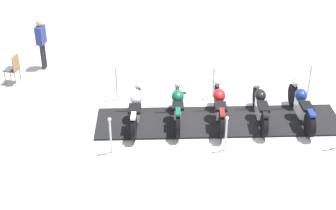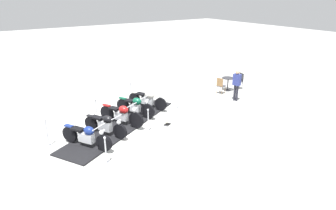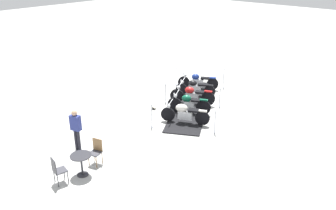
# 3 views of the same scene
# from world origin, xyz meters

# --- Properties ---
(ground_plane) EXTENTS (80.00, 80.00, 0.00)m
(ground_plane) POSITION_xyz_m (0.00, 0.00, 0.00)
(ground_plane) COLOR silver
(display_platform) EXTENTS (4.68, 6.65, 0.05)m
(display_platform) POSITION_xyz_m (0.00, 0.00, 0.03)
(display_platform) COLOR black
(display_platform) RESTS_ON ground_plane
(motorcycle_navy) EXTENTS (2.04, 1.27, 0.96)m
(motorcycle_navy) POSITION_xyz_m (-1.12, 1.96, 0.49)
(motorcycle_navy) COLOR black
(motorcycle_navy) RESTS_ON display_platform
(motorcycle_black) EXTENTS (1.98, 1.10, 0.92)m
(motorcycle_black) POSITION_xyz_m (-0.57, 0.97, 0.49)
(motorcycle_black) COLOR black
(motorcycle_black) RESTS_ON display_platform
(motorcycle_maroon) EXTENTS (2.10, 1.14, 1.04)m
(motorcycle_maroon) POSITION_xyz_m (-0.03, -0.02, 0.54)
(motorcycle_maroon) COLOR black
(motorcycle_maroon) RESTS_ON display_platform
(motorcycle_forest) EXTENTS (1.93, 1.07, 1.02)m
(motorcycle_forest) POSITION_xyz_m (0.52, -1.00, 0.54)
(motorcycle_forest) COLOR black
(motorcycle_forest) RESTS_ON display_platform
(motorcycle_cream) EXTENTS (2.05, 1.16, 0.95)m
(motorcycle_cream) POSITION_xyz_m (1.06, -1.99, 0.54)
(motorcycle_cream) COLOR black
(motorcycle_cream) RESTS_ON display_platform
(stanchion_left_front) EXTENTS (0.30, 0.30, 1.15)m
(stanchion_left_front) POSITION_xyz_m (-0.19, 3.17, 0.41)
(stanchion_left_front) COLOR silver
(stanchion_left_front) RESTS_ON ground_plane
(stanchion_right_front) EXTENTS (0.36, 0.36, 1.05)m
(stanchion_right_front) POSITION_xyz_m (-2.60, 1.82, 0.31)
(stanchion_right_front) COLOR silver
(stanchion_right_front) RESTS_ON ground_plane
(stanchion_right_mid) EXTENTS (0.33, 0.33, 1.02)m
(stanchion_right_mid) POSITION_xyz_m (-1.21, -0.67, 0.33)
(stanchion_right_mid) COLOR silver
(stanchion_right_mid) RESTS_ON ground_plane
(stanchion_left_rear) EXTENTS (0.30, 0.30, 1.04)m
(stanchion_left_rear) POSITION_xyz_m (2.60, -1.82, 0.36)
(stanchion_left_rear) COLOR silver
(stanchion_left_rear) RESTS_ON ground_plane
(stanchion_right_rear) EXTENTS (0.30, 0.30, 1.08)m
(stanchion_right_rear) POSITION_xyz_m (0.19, -3.17, 0.37)
(stanchion_right_rear) COLOR silver
(stanchion_right_rear) RESTS_ON ground_plane
(stanchion_left_mid) EXTENTS (0.30, 0.30, 1.02)m
(stanchion_left_mid) POSITION_xyz_m (1.21, 0.67, 0.35)
(stanchion_left_mid) COLOR silver
(stanchion_left_mid) RESTS_ON ground_plane
(info_placard) EXTENTS (0.38, 0.40, 0.23)m
(info_placard) POSITION_xyz_m (-1.12, -1.69, 0.08)
(info_placard) COLOR #333338
(info_placard) RESTS_ON ground_plane
(cafe_table) EXTENTS (0.73, 0.73, 0.79)m
(cafe_table) POSITION_xyz_m (0.93, -7.42, 0.59)
(cafe_table) COLOR #2D2D33
(cafe_table) RESTS_ON ground_plane
(cafe_chair_near_table) EXTENTS (0.49, 0.49, 0.96)m
(cafe_chair_near_table) POSITION_xyz_m (0.71, -6.62, 0.55)
(cafe_chair_near_table) COLOR olive
(cafe_chair_near_table) RESTS_ON ground_plane
(cafe_chair_across_table) EXTENTS (0.47, 0.47, 0.98)m
(cafe_chair_across_table) POSITION_xyz_m (0.75, -8.23, 0.56)
(cafe_chair_across_table) COLOR #2D2D33
(cafe_chair_across_table) RESTS_ON ground_plane
(bystander_person) EXTENTS (0.45, 0.32, 1.71)m
(bystander_person) POSITION_xyz_m (-0.59, -6.51, 1.02)
(bystander_person) COLOR #23232D
(bystander_person) RESTS_ON ground_plane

